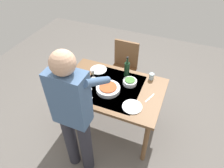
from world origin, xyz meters
TOP-DOWN VIEW (x-y plane):
  - ground_plane at (0.00, 0.00)m, footprint 6.00×6.00m
  - dining_table at (0.00, 0.00)m, footprint 1.30×0.86m
  - chair_near at (0.12, -0.81)m, footprint 0.40×0.40m
  - person_server at (0.13, 0.69)m, footprint 0.42×0.61m
  - wine_bottle at (-0.09, -0.30)m, footprint 0.07×0.07m
  - wine_glass_left at (0.29, -0.06)m, footprint 0.07×0.07m
  - wine_glass_right at (0.17, 0.29)m, footprint 0.07×0.07m
  - water_cup_near_left at (-0.42, -0.35)m, footprint 0.07×0.07m
  - water_cup_near_right at (0.39, 0.36)m, footprint 0.06×0.06m
  - serving_bowl_pasta at (0.02, 0.08)m, footprint 0.30×0.30m
  - side_bowl_salad at (-0.19, -0.15)m, footprint 0.18×0.18m
  - dinner_plate_near at (0.31, -0.26)m, footprint 0.23×0.23m
  - dinner_plate_far at (-0.34, 0.23)m, footprint 0.23×0.23m
  - table_knife at (0.50, 0.06)m, footprint 0.04×0.20m
  - table_fork at (-0.50, 0.01)m, footprint 0.07×0.17m

SIDE VIEW (x-z plane):
  - ground_plane at x=0.00m, z-range 0.00..0.00m
  - chair_near at x=0.12m, z-range 0.07..0.98m
  - dining_table at x=0.00m, z-range 0.30..1.07m
  - table_knife at x=0.50m, z-range 0.77..0.77m
  - table_fork at x=-0.50m, z-range 0.77..0.77m
  - dinner_plate_near at x=0.31m, z-range 0.77..0.78m
  - dinner_plate_far at x=-0.34m, z-range 0.77..0.78m
  - serving_bowl_pasta at x=0.02m, z-range 0.77..0.84m
  - side_bowl_salad at x=-0.19m, z-range 0.77..0.84m
  - water_cup_near_left at x=-0.42m, z-range 0.77..0.86m
  - water_cup_near_right at x=0.39m, z-range 0.77..0.88m
  - wine_glass_left at x=0.29m, z-range 0.80..0.95m
  - wine_glass_right at x=0.17m, z-range 0.80..0.95m
  - wine_bottle at x=-0.09m, z-range 0.73..1.03m
  - person_server at x=0.13m, z-range 0.12..1.81m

